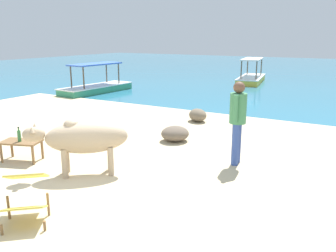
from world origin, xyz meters
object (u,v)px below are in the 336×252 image
object	(u,v)px
deck_chair_near	(26,193)
boat_green	(96,86)
cow	(84,138)
boat_yellow	(251,77)
low_bench_table	(21,144)
bottle	(19,136)
person_standing	(238,117)

from	to	relation	value
deck_chair_near	boat_green	bearing A→B (deg)	175.49
cow	boat_yellow	bearing A→B (deg)	-124.27
low_bench_table	boat_yellow	distance (m)	14.62
deck_chair_near	cow	bearing A→B (deg)	154.70
deck_chair_near	boat_yellow	distance (m)	16.26
deck_chair_near	boat_yellow	size ratio (longest dim) A/B	0.24
cow	low_bench_table	size ratio (longest dim) A/B	1.90
cow	bottle	bearing A→B (deg)	-34.81
cow	low_bench_table	bearing A→B (deg)	-36.09
person_standing	boat_green	size ratio (longest dim) A/B	0.43
cow	boat_green	world-z (taller)	boat_green
low_bench_table	boat_green	xyz separation A→B (m)	(-4.74, 7.73, -0.10)
bottle	boat_yellow	world-z (taller)	boat_yellow
bottle	boat_green	world-z (taller)	boat_green
person_standing	boat_green	distance (m)	10.31
boat_yellow	person_standing	bearing A→B (deg)	-173.43
boat_yellow	bottle	bearing A→B (deg)	169.97
low_bench_table	bottle	xyz separation A→B (m)	(0.01, -0.04, 0.19)
bottle	person_standing	size ratio (longest dim) A/B	0.18
bottle	person_standing	world-z (taller)	person_standing
cow	boat_green	size ratio (longest dim) A/B	0.44
bottle	boat_yellow	xyz separation A→B (m)	(0.25, 14.65, -0.28)
bottle	deck_chair_near	size ratio (longest dim) A/B	0.32
cow	bottle	world-z (taller)	cow
bottle	deck_chair_near	xyz separation A→B (m)	(2.05, -1.51, -0.15)
deck_chair_near	person_standing	world-z (taller)	person_standing
cow	low_bench_table	world-z (taller)	cow
boat_green	bottle	bearing A→B (deg)	35.90
boat_yellow	boat_green	xyz separation A→B (m)	(-5.00, -6.88, 0.00)
boat_green	deck_chair_near	bearing A→B (deg)	40.69
boat_green	cow	bearing A→B (deg)	44.18
boat_yellow	boat_green	size ratio (longest dim) A/B	1.02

